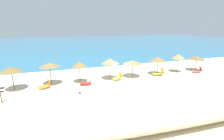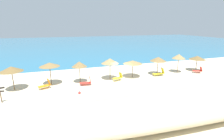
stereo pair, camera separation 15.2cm
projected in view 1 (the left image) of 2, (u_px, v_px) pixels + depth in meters
ground_plane at (120, 80)px, 22.19m from camera, size 160.00×160.00×0.00m
sea_water at (78, 44)px, 64.92m from camera, size 160.00×77.78×0.01m
dune_ridge at (196, 103)px, 13.63m from camera, size 38.92×6.28×1.93m
beach_umbrella_0 at (11, 69)px, 18.15m from camera, size 2.48×2.48×2.78m
beach_umbrella_1 at (49, 65)px, 19.83m from camera, size 2.42×2.42×2.83m
beach_umbrella_2 at (79, 64)px, 20.62m from camera, size 1.91×1.91×2.80m
beach_umbrella_3 at (110, 61)px, 21.88m from camera, size 2.34×2.34×2.92m
beach_umbrella_4 at (133, 62)px, 22.88m from camera, size 2.64×2.64×2.43m
beach_umbrella_5 at (158, 59)px, 24.06m from camera, size 2.34×2.34×2.70m
beach_umbrella_6 at (178, 56)px, 25.25m from camera, size 2.01×2.01×2.90m
beach_umbrella_7 at (197, 58)px, 26.21m from camera, size 2.49×2.49×2.46m
lounge_chair_0 at (198, 70)px, 25.44m from camera, size 1.45×1.12×1.01m
lounge_chair_1 at (118, 77)px, 21.95m from camera, size 1.45×0.95×1.07m
lounge_chair_2 at (159, 73)px, 24.05m from camera, size 1.72×0.66×1.17m
lounge_chair_3 at (87, 82)px, 20.24m from camera, size 1.49×0.78×1.14m
lounge_chair_4 at (46, 85)px, 19.13m from camera, size 1.49×1.06×1.13m
wooden_signpost at (0, 93)px, 15.42m from camera, size 0.83×0.18×1.82m
beach_ball at (80, 93)px, 17.74m from camera, size 0.28×0.28×0.28m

